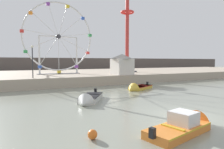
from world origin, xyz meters
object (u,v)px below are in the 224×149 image
Objects in this scene: ferris_wheel_white_frame at (58,38)px; mooring_buoy_orange at (92,134)px; motorboat_orange_hull at (188,125)px; carnival_booth_white_ticket at (122,64)px; motorboat_pale_grey at (89,99)px; motorboat_mustard_yellow at (137,88)px; promenade_lamp_near at (32,57)px; drop_tower_red_tower at (127,33)px.

mooring_buoy_orange is at bearing -99.09° from ferris_wheel_white_frame.
carnival_booth_white_ticket is at bearing 56.29° from motorboat_orange_hull.
motorboat_pale_grey is 15.75m from carnival_booth_white_ticket.
motorboat_orange_hull is at bearing -88.68° from ferris_wheel_white_frame.
motorboat_mustard_yellow is at bearing 48.43° from mooring_buoy_orange.
motorboat_pale_grey is 0.38× the size of ferris_wheel_white_frame.
promenade_lamp_near is (-11.08, 6.56, 3.78)m from motorboat_mustard_yellow.
motorboat_orange_hull is at bearing -115.55° from drop_tower_red_tower.
motorboat_mustard_yellow is at bearing -109.72° from carnival_booth_white_ticket.
motorboat_orange_hull is 1.18× the size of promenade_lamp_near.
promenade_lamp_near reaches higher than motorboat_orange_hull.
ferris_wheel_white_frame is at bearing 141.90° from carnival_booth_white_ticket.
ferris_wheel_white_frame is 26.91× the size of mooring_buoy_orange.
motorboat_mustard_yellow is 15.66m from mooring_buoy_orange.
promenade_lamp_near is at bearing 92.14° from mooring_buoy_orange.
motorboat_orange_hull is 8.85m from motorboat_pale_grey.
ferris_wheel_white_frame reaches higher than promenade_lamp_near.
motorboat_mustard_yellow is 14.05m from motorboat_orange_hull.
ferris_wheel_white_frame is 9.13m from promenade_lamp_near.
motorboat_mustard_yellow is 1.45× the size of carnival_booth_white_ticket.
motorboat_orange_hull is 0.32× the size of drop_tower_red_tower.
motorboat_mustard_yellow is 0.40× the size of ferris_wheel_white_frame.
motorboat_orange_hull is 30.61m from drop_tower_red_tower.
ferris_wheel_white_frame is 11.36m from carnival_booth_white_ticket.
carnival_booth_white_ticket is at bearing 56.70° from mooring_buoy_orange.
drop_tower_red_tower is 9.67m from carnival_booth_white_ticket.
ferris_wheel_white_frame is at bearing 80.91° from mooring_buoy_orange.
motorboat_pale_grey is at bearing -73.00° from promenade_lamp_near.
promenade_lamp_near is (-5.35, 19.39, 3.71)m from motorboat_orange_hull.
carnival_booth_white_ticket is at bearing 4.33° from promenade_lamp_near.
ferris_wheel_white_frame is at bearing -179.83° from drop_tower_red_tower.
promenade_lamp_near is at bearing 93.16° from motorboat_orange_hull.
drop_tower_red_tower reaches higher than promenade_lamp_near.
ferris_wheel_white_frame is 0.79× the size of drop_tower_red_tower.
promenade_lamp_near is at bearing -128.21° from motorboat_pale_grey.
carnival_booth_white_ticket is (2.28, 7.57, 2.82)m from motorboat_mustard_yellow.
motorboat_pale_grey is 10.20× the size of mooring_buoy_orange.
drop_tower_red_tower is at bearing -144.41° from motorboat_mustard_yellow.
ferris_wheel_white_frame reaches higher than motorboat_mustard_yellow.
carnival_booth_white_ticket is 13.43m from promenade_lamp_near.
drop_tower_red_tower is (6.94, 13.68, 8.69)m from motorboat_mustard_yellow.
motorboat_pale_grey is 1.37× the size of carnival_booth_white_ticket.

